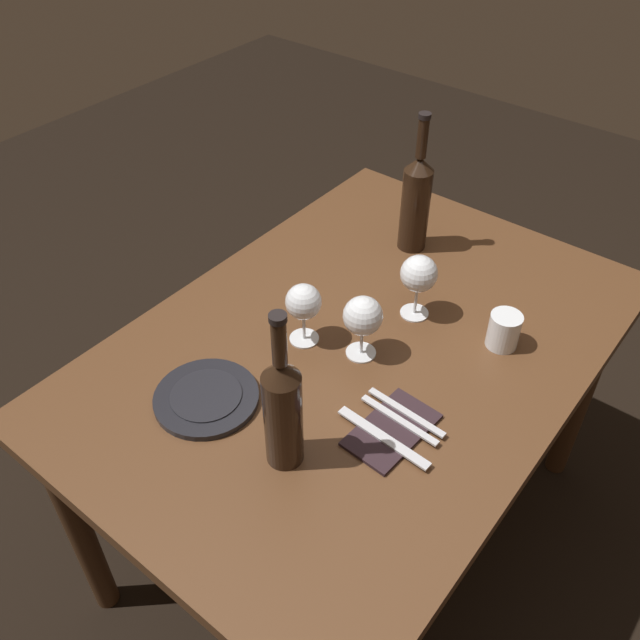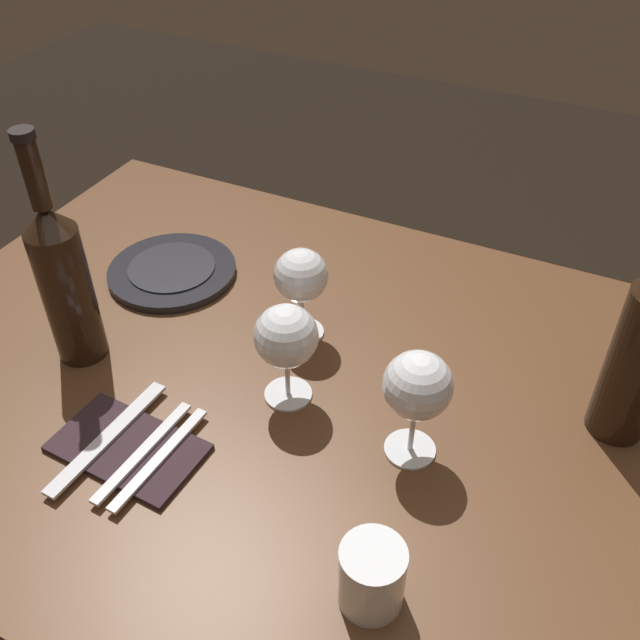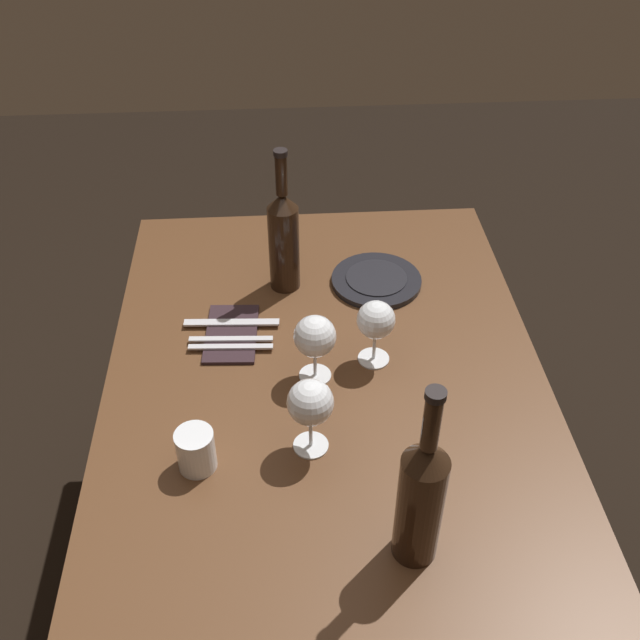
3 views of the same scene
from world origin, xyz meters
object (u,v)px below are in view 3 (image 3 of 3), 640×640
at_px(wine_glass_left, 310,404).
at_px(wine_bottle_second, 284,238).
at_px(water_tumbler, 196,452).
at_px(fork_inner, 231,339).
at_px(dinner_plate, 376,280).
at_px(wine_bottle, 421,497).
at_px(folded_napkin, 231,334).
at_px(fork_outer, 231,347).
at_px(wine_glass_right, 376,321).
at_px(table_knife, 232,323).
at_px(wine_glass_centre, 315,337).

distance_m(wine_glass_left, wine_bottle_second, 0.50).
xyz_separation_m(water_tumbler, fork_inner, (0.33, -0.05, -0.03)).
distance_m(water_tumbler, dinner_plate, 0.65).
relative_size(wine_bottle, folded_napkin, 1.87).
bearing_deg(wine_bottle, water_tumbler, 61.41).
height_order(wine_bottle, fork_outer, wine_bottle).
height_order(wine_glass_right, table_knife, wine_glass_right).
distance_m(dinner_plate, fork_inner, 0.39).
relative_size(wine_glass_left, wine_bottle_second, 0.46).
bearing_deg(dinner_plate, wine_glass_left, 159.48).
bearing_deg(water_tumbler, wine_glass_right, -53.70).
height_order(wine_glass_centre, water_tumbler, wine_glass_centre).
distance_m(wine_bottle_second, fork_inner, 0.26).
height_order(wine_bottle, dinner_plate, wine_bottle).
distance_m(wine_bottle_second, fork_outer, 0.28).
xyz_separation_m(wine_glass_left, fork_outer, (0.27, 0.15, -0.10)).
xyz_separation_m(wine_glass_centre, fork_inner, (0.11, 0.17, -0.09)).
xyz_separation_m(wine_glass_right, wine_bottle, (-0.45, -0.01, 0.03)).
relative_size(fork_inner, table_knife, 0.86).
bearing_deg(folded_napkin, table_knife, -0.00).
relative_size(folded_napkin, fork_outer, 1.08).
height_order(dinner_plate, table_knife, dinner_plate).
bearing_deg(wine_bottle, folded_napkin, 29.34).
xyz_separation_m(wine_glass_right, wine_bottle_second, (0.27, 0.18, 0.03)).
xyz_separation_m(fork_outer, table_knife, (0.08, 0.00, 0.00)).
relative_size(wine_glass_right, fork_inner, 0.82).
xyz_separation_m(wine_glass_right, fork_inner, (0.07, 0.30, -0.09)).
xyz_separation_m(wine_bottle, fork_inner, (0.53, 0.31, -0.13)).
height_order(wine_glass_centre, wine_bottle, wine_bottle).
bearing_deg(wine_bottle, fork_inner, 30.49).
bearing_deg(wine_bottle_second, wine_glass_right, -146.81).
relative_size(water_tumbler, fork_outer, 0.46).
xyz_separation_m(wine_glass_right, water_tumbler, (-0.26, 0.35, -0.07)).
bearing_deg(wine_bottle, wine_glass_left, 34.26).
relative_size(wine_glass_right, dinner_plate, 0.69).
bearing_deg(wine_bottle_second, fork_outer, 151.26).
bearing_deg(wine_glass_centre, wine_glass_right, -71.54).
xyz_separation_m(wine_glass_left, wine_glass_centre, (0.18, -0.02, -0.01)).
height_order(water_tumbler, folded_napkin, water_tumbler).
relative_size(wine_glass_centre, water_tumbler, 1.83).
bearing_deg(dinner_plate, wine_bottle_second, 88.18).
height_order(wine_bottle_second, folded_napkin, wine_bottle_second).
xyz_separation_m(wine_bottle, water_tumbler, (0.20, 0.36, -0.10)).
height_order(wine_bottle_second, fork_inner, wine_bottle_second).
xyz_separation_m(water_tumbler, fork_outer, (0.30, -0.05, -0.03)).
height_order(wine_glass_centre, folded_napkin, wine_glass_centre).
bearing_deg(wine_glass_left, water_tumbler, 98.50).
xyz_separation_m(wine_glass_left, table_knife, (0.35, 0.15, -0.10)).
relative_size(wine_bottle, dinner_plate, 1.71).
bearing_deg(folded_napkin, wine_bottle_second, -35.24).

